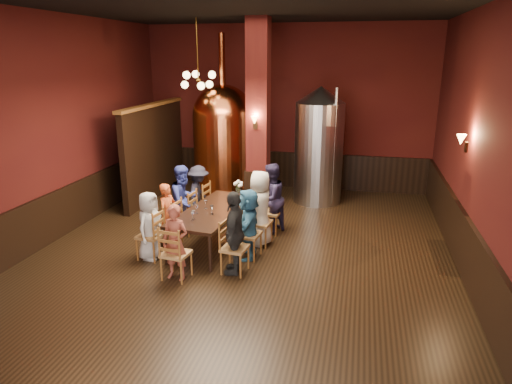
% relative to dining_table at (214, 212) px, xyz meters
% --- Properties ---
extents(room, '(10.00, 10.02, 4.50)m').
position_rel_dining_table_xyz_m(room, '(0.65, -0.40, 1.56)').
color(room, black).
rests_on(room, ground).
extents(wainscot_right, '(0.08, 9.90, 1.00)m').
position_rel_dining_table_xyz_m(wainscot_right, '(4.61, -0.40, -0.19)').
color(wainscot_right, black).
rests_on(wainscot_right, ground).
extents(wainscot_back, '(7.90, 0.08, 1.00)m').
position_rel_dining_table_xyz_m(wainscot_back, '(0.65, 4.56, -0.19)').
color(wainscot_back, black).
rests_on(wainscot_back, ground).
extents(wainscot_left, '(0.08, 9.90, 1.00)m').
position_rel_dining_table_xyz_m(wainscot_left, '(-3.31, -0.40, -0.19)').
color(wainscot_left, black).
rests_on(wainscot_left, ground).
extents(column, '(0.58, 0.58, 4.50)m').
position_rel_dining_table_xyz_m(column, '(0.35, 2.40, 1.56)').
color(column, '#46130F').
rests_on(column, ground).
extents(partition, '(0.22, 3.50, 2.40)m').
position_rel_dining_table_xyz_m(partition, '(-2.55, 2.80, 0.51)').
color(partition, black).
rests_on(partition, ground).
extents(pendant_cluster, '(0.90, 0.90, 1.70)m').
position_rel_dining_table_xyz_m(pendant_cluster, '(-1.15, 2.50, 2.41)').
color(pendant_cluster, '#A57226').
rests_on(pendant_cluster, room).
extents(sconce_wall, '(0.20, 0.20, 0.36)m').
position_rel_dining_table_xyz_m(sconce_wall, '(4.55, 0.40, 1.51)').
color(sconce_wall, black).
rests_on(sconce_wall, room).
extents(sconce_column, '(0.20, 0.20, 0.36)m').
position_rel_dining_table_xyz_m(sconce_column, '(0.35, 2.10, 1.51)').
color(sconce_column, black).
rests_on(sconce_column, column).
extents(dining_table, '(1.28, 2.50, 0.75)m').
position_rel_dining_table_xyz_m(dining_table, '(0.00, 0.00, 0.00)').
color(dining_table, black).
rests_on(dining_table, ground).
extents(chair_0, '(0.51, 0.51, 0.92)m').
position_rel_dining_table_xyz_m(chair_0, '(-0.96, -0.89, -0.23)').
color(chair_0, brown).
rests_on(chair_0, ground).
extents(person_0, '(0.50, 0.69, 1.30)m').
position_rel_dining_table_xyz_m(person_0, '(-0.96, -0.89, -0.04)').
color(person_0, '#BCBCBC').
rests_on(person_0, ground).
extents(chair_1, '(0.51, 0.51, 0.92)m').
position_rel_dining_table_xyz_m(chair_1, '(-0.88, -0.23, -0.23)').
color(chair_1, brown).
rests_on(chair_1, ground).
extents(person_1, '(0.41, 0.52, 1.28)m').
position_rel_dining_table_xyz_m(person_1, '(-0.88, -0.23, -0.05)').
color(person_1, '#AB411D').
rests_on(person_1, ground).
extents(chair_2, '(0.51, 0.51, 0.92)m').
position_rel_dining_table_xyz_m(chair_2, '(-0.80, 0.43, -0.23)').
color(chair_2, brown).
rests_on(chair_2, ground).
extents(person_2, '(0.64, 0.81, 1.50)m').
position_rel_dining_table_xyz_m(person_2, '(-0.80, 0.43, 0.06)').
color(person_2, navy).
rests_on(person_2, ground).
extents(chair_3, '(0.51, 0.51, 0.92)m').
position_rel_dining_table_xyz_m(chair_3, '(-0.72, 1.09, -0.23)').
color(chair_3, brown).
rests_on(chair_3, ground).
extents(person_3, '(0.57, 0.90, 1.34)m').
position_rel_dining_table_xyz_m(person_3, '(-0.72, 1.09, -0.02)').
color(person_3, black).
rests_on(person_3, ground).
extents(chair_4, '(0.51, 0.51, 0.92)m').
position_rel_dining_table_xyz_m(chair_4, '(0.72, -1.09, -0.23)').
color(chair_4, brown).
rests_on(chair_4, ground).
extents(person_4, '(0.42, 0.89, 1.48)m').
position_rel_dining_table_xyz_m(person_4, '(0.72, -1.09, 0.05)').
color(person_4, black).
rests_on(person_4, ground).
extents(chair_5, '(0.51, 0.51, 0.92)m').
position_rel_dining_table_xyz_m(chair_5, '(0.80, -0.43, -0.23)').
color(chair_5, brown).
rests_on(chair_5, ground).
extents(person_5, '(0.54, 1.28, 1.34)m').
position_rel_dining_table_xyz_m(person_5, '(0.80, -0.43, -0.02)').
color(person_5, teal).
rests_on(person_5, ground).
extents(chair_6, '(0.51, 0.51, 0.92)m').
position_rel_dining_table_xyz_m(chair_6, '(0.88, 0.23, -0.23)').
color(chair_6, brown).
rests_on(chair_6, ground).
extents(person_6, '(0.63, 0.83, 1.52)m').
position_rel_dining_table_xyz_m(person_6, '(0.88, 0.23, 0.07)').
color(person_6, beige).
rests_on(person_6, ground).
extents(chair_7, '(0.51, 0.51, 0.92)m').
position_rel_dining_table_xyz_m(chair_7, '(0.96, 0.89, -0.23)').
color(chair_7, brown).
rests_on(chair_7, ground).
extents(person_7, '(0.65, 0.82, 1.52)m').
position_rel_dining_table_xyz_m(person_7, '(0.96, 0.89, 0.07)').
color(person_7, '#231D3B').
rests_on(person_7, ground).
extents(chair_8, '(0.51, 0.51, 0.92)m').
position_rel_dining_table_xyz_m(chair_8, '(-0.19, -1.54, -0.23)').
color(chair_8, brown).
rests_on(chair_8, ground).
extents(person_8, '(0.51, 0.37, 1.31)m').
position_rel_dining_table_xyz_m(person_8, '(-0.19, -1.54, -0.03)').
color(person_8, brown).
rests_on(person_8, ground).
extents(copper_kettle, '(1.78, 1.78, 4.19)m').
position_rel_dining_table_xyz_m(copper_kettle, '(-0.77, 3.24, 0.84)').
color(copper_kettle, black).
rests_on(copper_kettle, ground).
extents(steel_vessel, '(1.45, 1.45, 2.94)m').
position_rel_dining_table_xyz_m(steel_vessel, '(1.72, 3.32, 0.78)').
color(steel_vessel, '#B2B2B7').
rests_on(steel_vessel, ground).
extents(rose_vase, '(0.21, 0.21, 0.36)m').
position_rel_dining_table_xyz_m(rose_vase, '(0.24, 0.93, 0.30)').
color(rose_vase, white).
rests_on(rose_vase, dining_table).
extents(wine_glass_0, '(0.07, 0.07, 0.17)m').
position_rel_dining_table_xyz_m(wine_glass_0, '(0.06, -0.31, 0.15)').
color(wine_glass_0, white).
rests_on(wine_glass_0, dining_table).
extents(wine_glass_1, '(0.07, 0.07, 0.17)m').
position_rel_dining_table_xyz_m(wine_glass_1, '(0.05, -0.29, 0.15)').
color(wine_glass_1, white).
rests_on(wine_glass_1, dining_table).
extents(wine_glass_2, '(0.07, 0.07, 0.17)m').
position_rel_dining_table_xyz_m(wine_glass_2, '(-0.24, -0.32, 0.15)').
color(wine_glass_2, white).
rests_on(wine_glass_2, dining_table).
extents(wine_glass_3, '(0.07, 0.07, 0.17)m').
position_rel_dining_table_xyz_m(wine_glass_3, '(-0.19, -0.64, 0.15)').
color(wine_glass_3, white).
rests_on(wine_glass_3, dining_table).
extents(wine_glass_4, '(0.07, 0.07, 0.17)m').
position_rel_dining_table_xyz_m(wine_glass_4, '(-0.17, -0.01, 0.15)').
color(wine_glass_4, white).
rests_on(wine_glass_4, dining_table).
extents(wine_glass_5, '(0.07, 0.07, 0.17)m').
position_rel_dining_table_xyz_m(wine_glass_5, '(-0.19, -0.71, 0.15)').
color(wine_glass_5, white).
rests_on(wine_glass_5, dining_table).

